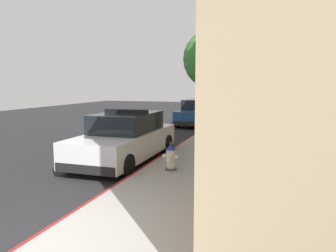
{
  "coord_description": "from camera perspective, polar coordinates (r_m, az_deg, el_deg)",
  "views": [
    {
      "loc": [
        3.37,
        -3.56,
        2.49
      ],
      "look_at": [
        -0.19,
        7.24,
        1.0
      ],
      "focal_mm": 34.25,
      "sensor_mm": 36.0,
      "label": 1
    }
  ],
  "objects": [
    {
      "name": "street_tree",
      "position": [
        13.79,
        8.05,
        11.66
      ],
      "size": [
        2.52,
        2.52,
        4.63
      ],
      "color": "brown",
      "rests_on": "sidewalk_pavement"
    },
    {
      "name": "sidewalk_pavement",
      "position": [
        13.92,
        9.44,
        -2.59
      ],
      "size": [
        2.62,
        60.0,
        0.17
      ],
      "primitive_type": "cube",
      "color": "#9E9991",
      "rests_on": "ground"
    },
    {
      "name": "ground_plane",
      "position": [
        15.98,
        -12.36,
        -2.04
      ],
      "size": [
        32.26,
        60.0,
        0.2
      ],
      "primitive_type": "cube",
      "color": "#232326"
    },
    {
      "name": "curb_painted_edge",
      "position": [
        14.18,
        4.05,
        -2.32
      ],
      "size": [
        0.08,
        60.0,
        0.17
      ],
      "primitive_type": "cube",
      "color": "maroon",
      "rests_on": "ground"
    },
    {
      "name": "parked_car_silver_ahead",
      "position": [
        19.91,
        5.44,
        2.39
      ],
      "size": [
        1.94,
        4.84,
        1.56
      ],
      "color": "navy",
      "rests_on": "ground"
    },
    {
      "name": "police_cruiser",
      "position": [
        10.52,
        -7.52,
        -2.15
      ],
      "size": [
        1.94,
        4.84,
        1.68
      ],
      "color": "white",
      "rests_on": "ground"
    },
    {
      "name": "fire_hydrant",
      "position": [
        8.72,
        0.48,
        -5.59
      ],
      "size": [
        0.44,
        0.4,
        0.76
      ],
      "color": "#4C4C51",
      "rests_on": "sidewalk_pavement"
    }
  ]
}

